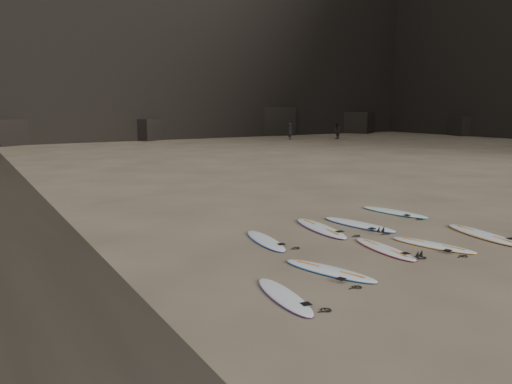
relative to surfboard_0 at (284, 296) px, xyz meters
The scene contains 12 objects.
ground 4.71m from the surfboard_0, 14.45° to the left, with size 240.00×240.00×0.00m, color #897559.
surfboard_0 is the anchor object (origin of this frame).
surfboard_1 1.92m from the surfboard_0, 22.95° to the left, with size 0.58×2.43×0.09m, color white.
surfboard_2 4.37m from the surfboard_0, 18.43° to the left, with size 0.56×2.35×0.08m, color white.
surfboard_3 5.64m from the surfboard_0, 10.02° to the left, with size 0.57×2.36×0.08m, color white.
surfboard_4 7.75m from the surfboard_0, ahead, with size 0.67×2.78×0.10m, color white.
surfboard_5 4.16m from the surfboard_0, 63.18° to the left, with size 0.57×2.37×0.09m, color white.
surfboard_6 5.75m from the surfboard_0, 44.62° to the left, with size 0.67×2.80×0.10m, color white.
surfboard_7 6.64m from the surfboard_0, 34.92° to the left, with size 0.65×2.71×0.10m, color white.
surfboard_8 9.06m from the surfboard_0, 30.24° to the left, with size 0.63×2.62×0.09m, color white.
person_a 47.07m from the surfboard_0, 55.10° to the left, with size 0.67×0.44×1.84m, color black.
person_b 48.30m from the surfboard_0, 48.77° to the left, with size 0.92×0.72×1.90m, color black.
Camera 1 is at (-9.89, -8.99, 3.79)m, focal length 35.00 mm.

